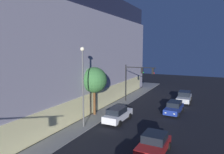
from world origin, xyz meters
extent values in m
cube|color=#4C4C51|center=(14.52, 22.49, 0.07)|extent=(39.24, 29.20, 0.15)
cube|color=#FCF0A8|center=(14.52, 8.29, 1.50)|extent=(34.96, 0.60, 2.71)
cube|color=#9E98AA|center=(14.52, 22.49, 6.84)|extent=(38.84, 28.80, 13.37)
cube|color=#1E2034|center=(14.52, 22.49, 15.08)|extent=(38.06, 28.22, 3.12)
cylinder|color=black|center=(20.76, 6.68, 3.08)|extent=(0.18, 0.18, 5.86)
cylinder|color=black|center=(20.95, 4.28, 5.63)|extent=(0.51, 4.80, 0.12)
cube|color=black|center=(20.97, 4.04, 5.13)|extent=(0.34, 0.34, 0.90)
sphere|color=green|center=(20.99, 3.86, 4.85)|extent=(0.18, 0.18, 0.18)
cube|color=black|center=(21.11, 2.37, 5.13)|extent=(0.34, 0.34, 0.90)
sphere|color=red|center=(21.12, 2.19, 4.85)|extent=(0.18, 0.18, 0.18)
cylinder|color=#545454|center=(7.90, 6.38, 4.26)|extent=(0.16, 0.16, 8.21)
sphere|color=#F9EFC6|center=(7.90, 6.38, 8.51)|extent=(0.44, 0.44, 0.44)
cylinder|color=brown|center=(12.15, 7.50, 1.75)|extent=(0.32, 0.32, 3.20)
sphere|color=#356C36|center=(12.15, 7.50, 4.64)|extent=(3.24, 3.24, 3.24)
cube|color=maroon|center=(5.55, -1.94, 0.66)|extent=(4.12, 2.12, 0.66)
cube|color=black|center=(5.85, -1.95, 1.31)|extent=(2.03, 1.86, 0.65)
cylinder|color=black|center=(4.32, -0.91, 0.33)|extent=(0.66, 0.26, 0.65)
cylinder|color=black|center=(6.77, -2.98, 0.33)|extent=(0.66, 0.26, 0.65)
cylinder|color=black|center=(6.84, -0.98, 0.33)|extent=(0.66, 0.26, 0.65)
cube|color=silver|center=(11.44, 3.87, 0.72)|extent=(4.82, 1.91, 0.75)
cube|color=black|center=(11.09, 3.88, 1.42)|extent=(2.48, 1.67, 0.65)
cube|color=#F9F4CC|center=(13.80, 4.35, 0.72)|extent=(0.13, 0.20, 0.12)
cube|color=#F9F4CC|center=(13.77, 3.27, 0.72)|extent=(0.13, 0.20, 0.12)
cylinder|color=black|center=(12.95, 4.73, 0.35)|extent=(0.70, 0.26, 0.70)
cylinder|color=black|center=(12.90, 2.94, 0.35)|extent=(0.70, 0.26, 0.70)
cylinder|color=black|center=(9.99, 4.80, 0.35)|extent=(0.70, 0.26, 0.70)
cylinder|color=black|center=(9.94, 3.02, 0.35)|extent=(0.70, 0.26, 0.70)
cube|color=navy|center=(17.52, -1.55, 0.63)|extent=(4.76, 1.94, 0.65)
cube|color=black|center=(17.87, -1.56, 1.26)|extent=(2.58, 1.67, 0.59)
cube|color=#F9F4CC|center=(15.21, -1.98, 0.63)|extent=(0.13, 0.20, 0.12)
cube|color=#F9F4CC|center=(15.25, -0.93, 0.63)|extent=(0.13, 0.20, 0.12)
cylinder|color=black|center=(16.03, -2.36, 0.31)|extent=(0.62, 0.27, 0.61)
cylinder|color=black|center=(16.10, -0.62, 0.31)|extent=(0.62, 0.27, 0.61)
cylinder|color=black|center=(18.94, -2.48, 0.31)|extent=(0.62, 0.27, 0.61)
cylinder|color=black|center=(19.01, -0.74, 0.31)|extent=(0.62, 0.27, 0.61)
cube|color=#B7BABF|center=(24.20, -2.02, 0.68)|extent=(4.79, 2.03, 0.69)
cube|color=black|center=(24.56, -2.01, 1.38)|extent=(2.43, 1.79, 0.69)
cube|color=#F9F4CC|center=(21.89, -2.64, 0.68)|extent=(0.12, 0.20, 0.12)
cube|color=#F9F4CC|center=(21.87, -1.49, 0.68)|extent=(0.12, 0.20, 0.12)
cylinder|color=black|center=(22.75, -3.01, 0.34)|extent=(0.68, 0.25, 0.67)
cylinder|color=black|center=(22.71, -1.08, 0.34)|extent=(0.68, 0.25, 0.67)
cylinder|color=black|center=(25.70, -2.95, 0.34)|extent=(0.68, 0.25, 0.67)
cylinder|color=black|center=(25.65, -1.02, 0.34)|extent=(0.68, 0.25, 0.67)
camera|label=1|loc=(-10.75, -6.01, 8.58)|focal=34.09mm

